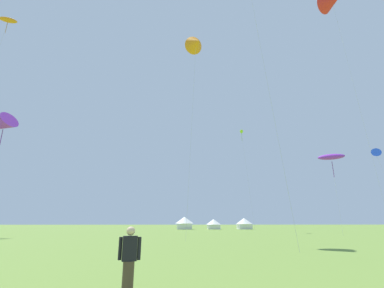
{
  "coord_description": "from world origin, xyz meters",
  "views": [
    {
      "loc": [
        -1.55,
        -2.44,
        1.84
      ],
      "look_at": [
        0.0,
        32.0,
        12.03
      ],
      "focal_mm": 24.75,
      "sensor_mm": 36.0,
      "label": 1
    }
  ],
  "objects_px": {
    "kite_lime_parafoil": "(242,132)",
    "festival_tent_right": "(184,222)",
    "kite_orange_parafoil": "(8,21)",
    "person_spectator": "(129,263)",
    "kite_red_delta": "(332,0)",
    "kite_purple_delta": "(4,124)",
    "festival_tent_left": "(244,223)",
    "kite_orange_delta": "(196,43)",
    "kite_purple_parafoil": "(331,157)",
    "kite_blue_delta": "(376,154)",
    "festival_tent_center": "(214,224)"
  },
  "relations": [
    {
      "from": "kite_orange_delta",
      "to": "kite_orange_parafoil",
      "type": "bearing_deg",
      "value": 171.28
    },
    {
      "from": "kite_lime_parafoil",
      "to": "kite_blue_delta",
      "type": "height_order",
      "value": "kite_lime_parafoil"
    },
    {
      "from": "kite_lime_parafoil",
      "to": "kite_red_delta",
      "type": "height_order",
      "value": "kite_red_delta"
    },
    {
      "from": "kite_red_delta",
      "to": "festival_tent_left",
      "type": "xyz_separation_m",
      "value": [
        -3.81,
        44.22,
        -30.47
      ]
    },
    {
      "from": "kite_orange_parafoil",
      "to": "person_spectator",
      "type": "relative_size",
      "value": 17.47
    },
    {
      "from": "festival_tent_left",
      "to": "kite_purple_delta",
      "type": "bearing_deg",
      "value": -143.35
    },
    {
      "from": "kite_red_delta",
      "to": "festival_tent_right",
      "type": "xyz_separation_m",
      "value": [
        -19.89,
        44.22,
        -30.29
      ]
    },
    {
      "from": "kite_purple_delta",
      "to": "kite_lime_parafoil",
      "type": "bearing_deg",
      "value": 20.02
    },
    {
      "from": "kite_orange_parafoil",
      "to": "festival_tent_center",
      "type": "relative_size",
      "value": 7.59
    },
    {
      "from": "festival_tent_center",
      "to": "kite_purple_delta",
      "type": "bearing_deg",
      "value": -137.62
    },
    {
      "from": "festival_tent_center",
      "to": "kite_red_delta",
      "type": "bearing_deg",
      "value": -74.7
    },
    {
      "from": "kite_blue_delta",
      "to": "festival_tent_left",
      "type": "xyz_separation_m",
      "value": [
        -12.46,
        35.6,
        -10.2
      ]
    },
    {
      "from": "person_spectator",
      "to": "kite_lime_parafoil",
      "type": "bearing_deg",
      "value": 72.8
    },
    {
      "from": "kite_orange_parafoil",
      "to": "festival_tent_left",
      "type": "relative_size",
      "value": 6.84
    },
    {
      "from": "kite_orange_delta",
      "to": "festival_tent_right",
      "type": "xyz_separation_m",
      "value": [
        -0.5,
        44.9,
        -21.89
      ]
    },
    {
      "from": "kite_lime_parafoil",
      "to": "festival_tent_left",
      "type": "relative_size",
      "value": 4.86
    },
    {
      "from": "kite_purple_parafoil",
      "to": "person_spectator",
      "type": "height_order",
      "value": "kite_purple_parafoil"
    },
    {
      "from": "kite_orange_delta",
      "to": "kite_purple_parafoil",
      "type": "bearing_deg",
      "value": 25.9
    },
    {
      "from": "kite_orange_parafoil",
      "to": "kite_purple_delta",
      "type": "bearing_deg",
      "value": 108.77
    },
    {
      "from": "kite_purple_parafoil",
      "to": "kite_orange_delta",
      "type": "bearing_deg",
      "value": -154.1
    },
    {
      "from": "kite_purple_parafoil",
      "to": "festival_tent_right",
      "type": "bearing_deg",
      "value": 122.87
    },
    {
      "from": "kite_orange_parafoil",
      "to": "festival_tent_center",
      "type": "height_order",
      "value": "kite_orange_parafoil"
    },
    {
      "from": "kite_blue_delta",
      "to": "person_spectator",
      "type": "relative_size",
      "value": 7.3
    },
    {
      "from": "kite_orange_parafoil",
      "to": "festival_tent_right",
      "type": "height_order",
      "value": "kite_orange_parafoil"
    },
    {
      "from": "kite_purple_parafoil",
      "to": "festival_tent_left",
      "type": "height_order",
      "value": "kite_purple_parafoil"
    },
    {
      "from": "kite_orange_delta",
      "to": "person_spectator",
      "type": "distance_m",
      "value": 31.32
    },
    {
      "from": "kite_purple_delta",
      "to": "person_spectator",
      "type": "relative_size",
      "value": 10.62
    },
    {
      "from": "kite_blue_delta",
      "to": "kite_orange_delta",
      "type": "height_order",
      "value": "kite_orange_delta"
    },
    {
      "from": "kite_purple_delta",
      "to": "festival_tent_center",
      "type": "height_order",
      "value": "kite_purple_delta"
    },
    {
      "from": "kite_red_delta",
      "to": "festival_tent_center",
      "type": "relative_size",
      "value": 8.5
    },
    {
      "from": "kite_orange_parafoil",
      "to": "kite_red_delta",
      "type": "height_order",
      "value": "kite_red_delta"
    },
    {
      "from": "kite_orange_parafoil",
      "to": "kite_purple_parafoil",
      "type": "bearing_deg",
      "value": 7.52
    },
    {
      "from": "kite_purple_delta",
      "to": "festival_tent_right",
      "type": "bearing_deg",
      "value": 49.2
    },
    {
      "from": "kite_orange_parafoil",
      "to": "kite_purple_delta",
      "type": "height_order",
      "value": "kite_orange_parafoil"
    },
    {
      "from": "kite_lime_parafoil",
      "to": "kite_orange_parafoil",
      "type": "distance_m",
      "value": 45.39
    },
    {
      "from": "kite_lime_parafoil",
      "to": "festival_tent_right",
      "type": "bearing_deg",
      "value": 123.43
    },
    {
      "from": "festival_tent_right",
      "to": "kite_blue_delta",
      "type": "bearing_deg",
      "value": -51.27
    },
    {
      "from": "person_spectator",
      "to": "festival_tent_right",
      "type": "distance_m",
      "value": 66.2
    },
    {
      "from": "kite_lime_parafoil",
      "to": "person_spectator",
      "type": "xyz_separation_m",
      "value": [
        -14.75,
        -47.66,
        -20.22
      ]
    },
    {
      "from": "kite_purple_parafoil",
      "to": "person_spectator",
      "type": "xyz_separation_m",
      "value": [
        -24.76,
        -31.79,
        -10.74
      ]
    },
    {
      "from": "kite_lime_parafoil",
      "to": "kite_purple_delta",
      "type": "relative_size",
      "value": 1.17
    },
    {
      "from": "kite_orange_parafoil",
      "to": "kite_orange_delta",
      "type": "height_order",
      "value": "kite_orange_parafoil"
    },
    {
      "from": "festival_tent_right",
      "to": "festival_tent_left",
      "type": "bearing_deg",
      "value": -0.0
    },
    {
      "from": "kite_blue_delta",
      "to": "kite_red_delta",
      "type": "bearing_deg",
      "value": -135.12
    },
    {
      "from": "kite_purple_parafoil",
      "to": "kite_blue_delta",
      "type": "xyz_separation_m",
      "value": [
        6.35,
        -1.24,
        0.2
      ]
    },
    {
      "from": "kite_orange_delta",
      "to": "festival_tent_center",
      "type": "distance_m",
      "value": 50.62
    },
    {
      "from": "kite_red_delta",
      "to": "kite_purple_delta",
      "type": "bearing_deg",
      "value": 167.56
    },
    {
      "from": "festival_tent_center",
      "to": "festival_tent_left",
      "type": "xyz_separation_m",
      "value": [
        8.29,
        -0.0,
        0.16
      ]
    },
    {
      "from": "kite_blue_delta",
      "to": "festival_tent_right",
      "type": "bearing_deg",
      "value": 128.73
    },
    {
      "from": "kite_blue_delta",
      "to": "kite_purple_delta",
      "type": "relative_size",
      "value": 0.69
    }
  ]
}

